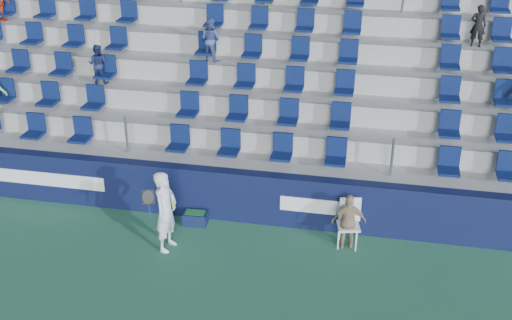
{
  "coord_description": "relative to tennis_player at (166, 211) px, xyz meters",
  "views": [
    {
      "loc": [
        2.59,
        -9.02,
        7.61
      ],
      "look_at": [
        0.2,
        2.8,
        1.7
      ],
      "focal_mm": 45.0,
      "sensor_mm": 36.0,
      "label": 1
    }
  ],
  "objects": [
    {
      "name": "sponsor_wall",
      "position": [
        1.48,
        1.43,
        -0.29
      ],
      "size": [
        24.0,
        0.32,
        1.2
      ],
      "color": "#0F1538",
      "rests_on": "ground"
    },
    {
      "name": "ball_bin",
      "position": [
        0.3,
        1.03,
        -0.73
      ],
      "size": [
        0.55,
        0.38,
        0.3
      ],
      "color": "#0F193A",
      "rests_on": "ground"
    },
    {
      "name": "tennis_player",
      "position": [
        0.0,
        0.0,
        0.0
      ],
      "size": [
        0.69,
        0.7,
        1.77
      ],
      "color": "silver",
      "rests_on": "ground"
    },
    {
      "name": "line_judge_chair",
      "position": [
        3.7,
        0.94,
        -0.3
      ],
      "size": [
        0.54,
        0.55,
        1.04
      ],
      "color": "white",
      "rests_on": "ground"
    },
    {
      "name": "grandstand",
      "position": [
        1.47,
        6.52,
        1.25
      ],
      "size": [
        24.0,
        8.17,
        6.63
      ],
      "color": "#A3A39E",
      "rests_on": "ground"
    },
    {
      "name": "ground",
      "position": [
        1.47,
        -1.72,
        -0.89
      ],
      "size": [
        70.0,
        70.0,
        0.0
      ],
      "primitive_type": "plane",
      "color": "#2B6647",
      "rests_on": "ground"
    },
    {
      "name": "line_judge",
      "position": [
        3.7,
        0.78,
        -0.27
      ],
      "size": [
        0.77,
        0.45,
        1.24
      ],
      "primitive_type": "imported",
      "rotation": [
        0.0,
        0.0,
        3.35
      ],
      "color": "tan",
      "rests_on": "ground"
    }
  ]
}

